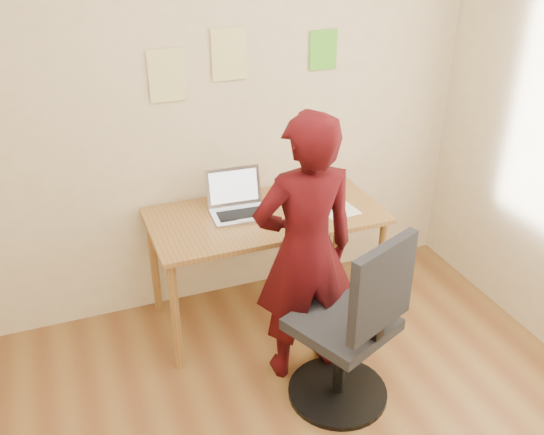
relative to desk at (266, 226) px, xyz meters
name	(u,v)px	position (x,y,z in m)	size (l,w,h in m)	color
room	(331,242)	(-0.26, -1.38, 0.70)	(3.58, 3.58, 2.78)	brown
desk	(266,226)	(0.00, 0.00, 0.00)	(1.40, 0.70, 0.74)	olive
laptop	(238,204)	(-0.15, 0.08, 0.14)	(0.35, 0.32, 0.24)	#B7B8BF
paper_sheet	(335,207)	(0.43, -0.07, 0.09)	(0.21, 0.30, 0.00)	white
phone	(314,222)	(0.23, -0.21, 0.09)	(0.11, 0.15, 0.01)	black
wall_note_left	(167,76)	(-0.46, 0.36, 0.88)	(0.21, 0.00, 0.30)	#EADF8C
wall_note_mid	(229,54)	(-0.09, 0.36, 0.97)	(0.21, 0.00, 0.30)	#EADF8C
wall_note_right	(324,50)	(0.52, 0.36, 0.94)	(0.18, 0.00, 0.24)	#58C92D
office_chair	(352,335)	(0.14, -0.89, -0.21)	(0.61, 0.62, 1.05)	black
person	(305,252)	(0.02, -0.55, 0.12)	(0.57, 0.37, 1.56)	#3A080B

